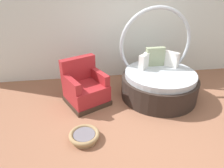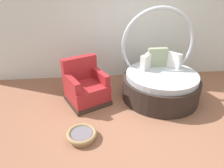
# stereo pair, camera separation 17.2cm
# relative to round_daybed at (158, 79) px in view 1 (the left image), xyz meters

# --- Properties ---
(ground_plane) EXTENTS (8.00, 8.00, 0.02)m
(ground_plane) POSITION_rel_round_daybed_xyz_m (-0.50, -0.94, -0.41)
(ground_plane) COLOR #936047
(back_wall) EXTENTS (8.00, 0.12, 2.83)m
(back_wall) POSITION_rel_round_daybed_xyz_m (-0.50, 1.25, 1.02)
(back_wall) COLOR silver
(back_wall) RESTS_ON ground_plane
(round_daybed) EXTENTS (1.66, 1.66, 1.91)m
(round_daybed) POSITION_rel_round_daybed_xyz_m (0.00, 0.00, 0.00)
(round_daybed) COLOR #2D231E
(round_daybed) RESTS_ON ground_plane
(red_armchair) EXTENTS (1.07, 1.07, 0.94)m
(red_armchair) POSITION_rel_round_daybed_xyz_m (-1.64, -0.04, -0.07)
(red_armchair) COLOR #38281E
(red_armchair) RESTS_ON ground_plane
(pet_basket) EXTENTS (0.51, 0.51, 0.13)m
(pet_basket) POSITION_rel_round_daybed_xyz_m (-1.69, -1.22, -0.33)
(pet_basket) COLOR #9E7F56
(pet_basket) RESTS_ON ground_plane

